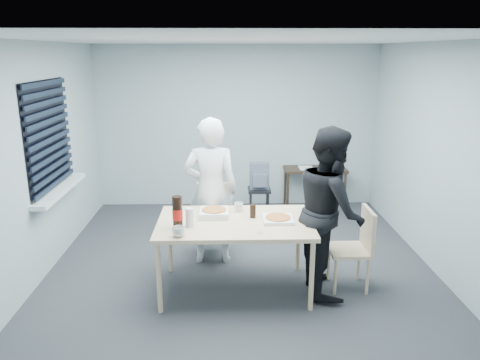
{
  "coord_description": "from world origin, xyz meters",
  "views": [
    {
      "loc": [
        -0.15,
        -5.02,
        2.49
      ],
      "look_at": [
        -0.01,
        0.1,
        1.07
      ],
      "focal_mm": 35.0,
      "sensor_mm": 36.0,
      "label": 1
    }
  ],
  "objects_px": {
    "person_black": "(330,211)",
    "mug_a": "(179,232)",
    "backpack": "(259,176)",
    "dining_table": "(235,226)",
    "chair_far": "(213,214)",
    "side_table": "(315,173)",
    "person_white": "(211,191)",
    "stool": "(259,196)",
    "soda_bottle": "(177,213)",
    "chair_right": "(357,243)",
    "mug_b": "(239,207)"
  },
  "relations": [
    {
      "from": "person_black",
      "to": "mug_a",
      "type": "bearing_deg",
      "value": 104.82
    },
    {
      "from": "backpack",
      "to": "dining_table",
      "type": "bearing_deg",
      "value": -95.8
    },
    {
      "from": "chair_far",
      "to": "side_table",
      "type": "xyz_separation_m",
      "value": [
        1.6,
        1.75,
        0.07
      ]
    },
    {
      "from": "dining_table",
      "to": "person_black",
      "type": "distance_m",
      "value": 1.0
    },
    {
      "from": "person_white",
      "to": "stool",
      "type": "distance_m",
      "value": 1.72
    },
    {
      "from": "side_table",
      "to": "dining_table",
      "type": "bearing_deg",
      "value": -116.28
    },
    {
      "from": "backpack",
      "to": "mug_a",
      "type": "distance_m",
      "value": 2.79
    },
    {
      "from": "person_white",
      "to": "soda_bottle",
      "type": "xyz_separation_m",
      "value": [
        -0.3,
        -0.91,
        0.05
      ]
    },
    {
      "from": "backpack",
      "to": "soda_bottle",
      "type": "relative_size",
      "value": 1.23
    },
    {
      "from": "person_white",
      "to": "backpack",
      "type": "bearing_deg",
      "value": -114.54
    },
    {
      "from": "chair_right",
      "to": "person_white",
      "type": "height_order",
      "value": "person_white"
    },
    {
      "from": "stool",
      "to": "side_table",
      "type": "bearing_deg",
      "value": 27.97
    },
    {
      "from": "backpack",
      "to": "mug_b",
      "type": "bearing_deg",
      "value": -96.08
    },
    {
      "from": "chair_far",
      "to": "backpack",
      "type": "xyz_separation_m",
      "value": [
        0.66,
        1.24,
        0.15
      ]
    },
    {
      "from": "dining_table",
      "to": "chair_right",
      "type": "relative_size",
      "value": 1.8
    },
    {
      "from": "dining_table",
      "to": "soda_bottle",
      "type": "height_order",
      "value": "soda_bottle"
    },
    {
      "from": "stool",
      "to": "soda_bottle",
      "type": "xyz_separation_m",
      "value": [
        -0.98,
        -2.4,
        0.58
      ]
    },
    {
      "from": "person_black",
      "to": "chair_right",
      "type": "bearing_deg",
      "value": -87.06
    },
    {
      "from": "stool",
      "to": "backpack",
      "type": "distance_m",
      "value": 0.31
    },
    {
      "from": "chair_far",
      "to": "soda_bottle",
      "type": "bearing_deg",
      "value": -105.27
    },
    {
      "from": "chair_far",
      "to": "stool",
      "type": "bearing_deg",
      "value": 62.02
    },
    {
      "from": "dining_table",
      "to": "chair_far",
      "type": "height_order",
      "value": "chair_far"
    },
    {
      "from": "stool",
      "to": "mug_a",
      "type": "xyz_separation_m",
      "value": [
        -0.95,
        -2.63,
        0.47
      ]
    },
    {
      "from": "backpack",
      "to": "mug_b",
      "type": "distance_m",
      "value": 1.94
    },
    {
      "from": "chair_far",
      "to": "chair_right",
      "type": "distance_m",
      "value": 1.83
    },
    {
      "from": "dining_table",
      "to": "mug_a",
      "type": "height_order",
      "value": "mug_a"
    },
    {
      "from": "backpack",
      "to": "stool",
      "type": "bearing_deg",
      "value": 94.62
    },
    {
      "from": "side_table",
      "to": "soda_bottle",
      "type": "bearing_deg",
      "value": -123.45
    },
    {
      "from": "chair_far",
      "to": "mug_b",
      "type": "bearing_deg",
      "value": -65.39
    },
    {
      "from": "mug_b",
      "to": "person_white",
      "type": "bearing_deg",
      "value": 127.38
    },
    {
      "from": "side_table",
      "to": "mug_b",
      "type": "relative_size",
      "value": 9.94
    },
    {
      "from": "mug_a",
      "to": "person_black",
      "type": "bearing_deg",
      "value": 14.82
    },
    {
      "from": "chair_right",
      "to": "side_table",
      "type": "xyz_separation_m",
      "value": [
        0.04,
        2.71,
        0.07
      ]
    },
    {
      "from": "chair_far",
      "to": "backpack",
      "type": "distance_m",
      "value": 1.41
    },
    {
      "from": "person_black",
      "to": "dining_table",
      "type": "bearing_deg",
      "value": 89.94
    },
    {
      "from": "person_black",
      "to": "mug_a",
      "type": "height_order",
      "value": "person_black"
    },
    {
      "from": "person_white",
      "to": "mug_b",
      "type": "distance_m",
      "value": 0.53
    },
    {
      "from": "backpack",
      "to": "mug_b",
      "type": "xyz_separation_m",
      "value": [
        -0.36,
        -1.9,
        0.16
      ]
    },
    {
      "from": "chair_far",
      "to": "backpack",
      "type": "relative_size",
      "value": 2.21
    },
    {
      "from": "dining_table",
      "to": "soda_bottle",
      "type": "bearing_deg",
      "value": -162.78
    },
    {
      "from": "chair_far",
      "to": "person_white",
      "type": "bearing_deg",
      "value": -93.26
    },
    {
      "from": "person_white",
      "to": "backpack",
      "type": "xyz_separation_m",
      "value": [
        0.68,
        1.48,
        -0.22
      ]
    },
    {
      "from": "soda_bottle",
      "to": "chair_far",
      "type": "bearing_deg",
      "value": 74.73
    },
    {
      "from": "dining_table",
      "to": "mug_b",
      "type": "xyz_separation_m",
      "value": [
        0.05,
        0.31,
        0.11
      ]
    },
    {
      "from": "chair_right",
      "to": "mug_a",
      "type": "bearing_deg",
      "value": -167.15
    },
    {
      "from": "person_black",
      "to": "stool",
      "type": "distance_m",
      "value": 2.36
    },
    {
      "from": "dining_table",
      "to": "backpack",
      "type": "relative_size",
      "value": 3.99
    },
    {
      "from": "chair_far",
      "to": "mug_a",
      "type": "bearing_deg",
      "value": -101.66
    },
    {
      "from": "mug_a",
      "to": "stool",
      "type": "bearing_deg",
      "value": 70.17
    },
    {
      "from": "person_white",
      "to": "mug_a",
      "type": "xyz_separation_m",
      "value": [
        -0.27,
        -1.13,
        -0.05
      ]
    }
  ]
}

